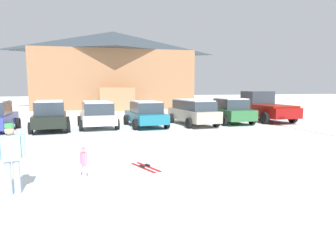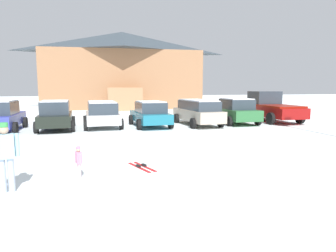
{
  "view_description": "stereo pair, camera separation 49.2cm",
  "coord_description": "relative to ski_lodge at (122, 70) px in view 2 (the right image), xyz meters",
  "views": [
    {
      "loc": [
        -2.29,
        -4.44,
        2.49
      ],
      "look_at": [
        1.0,
        7.01,
        0.92
      ],
      "focal_mm": 32.0,
      "sensor_mm": 36.0,
      "label": 1
    },
    {
      "loc": [
        -1.82,
        -4.57,
        2.49
      ],
      "look_at": [
        1.0,
        7.01,
        0.92
      ],
      "focal_mm": 32.0,
      "sensor_mm": 36.0,
      "label": 2
    }
  ],
  "objects": [
    {
      "name": "ground",
      "position": [
        -1.53,
        -32.5,
        -4.55
      ],
      "size": [
        160.0,
        160.0,
        0.0
      ],
      "primitive_type": "plane",
      "color": "white"
    },
    {
      "name": "parked_teal_hatchback",
      "position": [
        -0.02,
        -18.66,
        -3.74
      ],
      "size": [
        2.35,
        4.31,
        1.6
      ],
      "color": "#1C6D85",
      "rests_on": "ground"
    },
    {
      "name": "parked_silver_wagon",
      "position": [
        -2.95,
        -18.31,
        -3.68
      ],
      "size": [
        2.37,
        4.11,
        1.6
      ],
      "color": "silver",
      "rests_on": "ground"
    },
    {
      "name": "ski_lodge",
      "position": [
        0.0,
        0.0,
        0.0
      ],
      "size": [
        18.66,
        11.32,
        8.99
      ],
      "color": "#9E6D49",
      "rests_on": "ground"
    },
    {
      "name": "parked_beige_suv",
      "position": [
        3.12,
        -18.68,
        -3.65
      ],
      "size": [
        2.34,
        4.89,
        1.66
      ],
      "color": "#B3A28E",
      "rests_on": "ground"
    },
    {
      "name": "parked_green_coupe",
      "position": [
        5.89,
        -18.48,
        -3.69
      ],
      "size": [
        2.25,
        4.15,
        1.72
      ],
      "color": "#2D6938",
      "rests_on": "ground"
    },
    {
      "name": "skier_child_in_pink_snowsuit",
      "position": [
        -3.83,
        -28.83,
        -4.04
      ],
      "size": [
        0.2,
        0.31,
        0.89
      ],
      "color": "beige",
      "rests_on": "ground"
    },
    {
      "name": "parked_black_sedan",
      "position": [
        -5.6,
        -18.67,
        -3.7
      ],
      "size": [
        2.27,
        4.27,
        1.71
      ],
      "color": "black",
      "rests_on": "ground"
    },
    {
      "name": "pair_of_skis",
      "position": [
        -2.0,
        -28.07,
        -4.53
      ],
      "size": [
        0.73,
        1.35,
        0.08
      ],
      "color": "red",
      "rests_on": "ground"
    },
    {
      "name": "parked_blue_hatchback",
      "position": [
        -8.49,
        -18.68,
        -3.68
      ],
      "size": [
        2.19,
        4.32,
        1.74
      ],
      "color": "#353FA6",
      "rests_on": "ground"
    },
    {
      "name": "skier_adult_in_blue_parka",
      "position": [
        -5.42,
        -29.52,
        -3.61
      ],
      "size": [
        0.6,
        0.33,
        1.67
      ],
      "color": "#A7B4C9",
      "rests_on": "ground"
    },
    {
      "name": "pickup_truck",
      "position": [
        9.04,
        -17.71,
        -3.55
      ],
      "size": [
        2.52,
        5.41,
        2.15
      ],
      "color": "maroon",
      "rests_on": "ground"
    }
  ]
}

